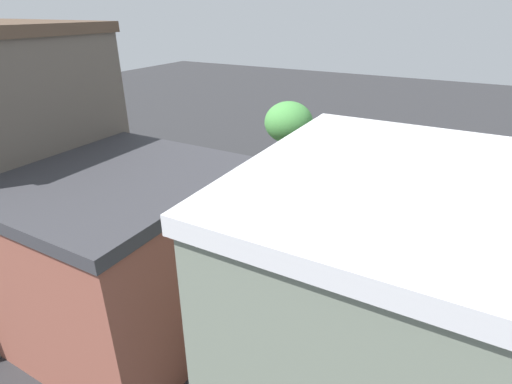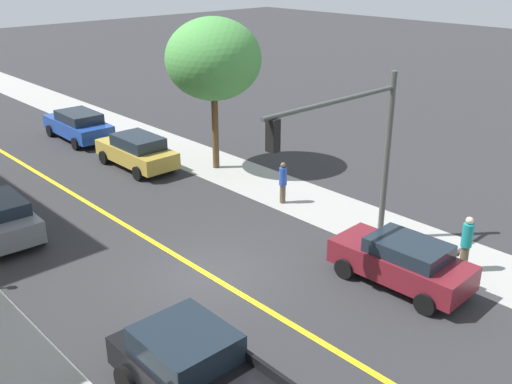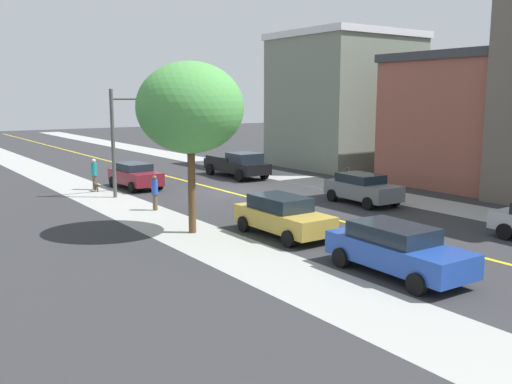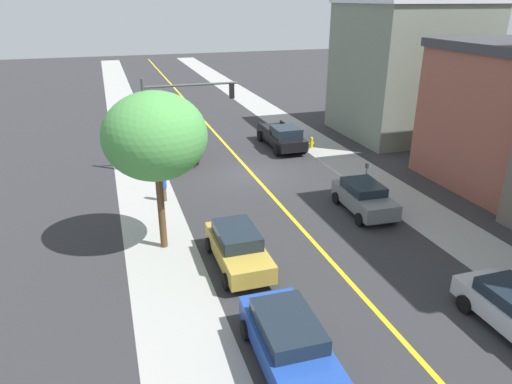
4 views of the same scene
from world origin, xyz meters
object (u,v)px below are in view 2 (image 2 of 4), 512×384
object	(u,v)px
maroon_sedan_right_curb	(402,261)
black_pickup_truck	(209,383)
gold_sedan_right_curb	(137,151)
traffic_light_mast	(353,141)
small_dog	(449,253)
pedestrian_teal_shirt	(466,242)
pedestrian_blue_shirt	(283,181)
street_tree_left_near	(213,59)
blue_sedan_right_curb	(78,125)

from	to	relation	value
maroon_sedan_right_curb	black_pickup_truck	distance (m)	7.62
gold_sedan_right_curb	maroon_sedan_right_curb	xyz separation A→B (m)	(0.13, -14.36, -0.02)
traffic_light_mast	small_dog	bearing A→B (deg)	128.96
pedestrian_teal_shirt	traffic_light_mast	bearing A→B (deg)	179.61
black_pickup_truck	small_dog	distance (m)	9.94
maroon_sedan_right_curb	small_dog	world-z (taller)	maroon_sedan_right_curb
pedestrian_blue_shirt	pedestrian_teal_shirt	bearing A→B (deg)	-61.41
gold_sedan_right_curb	pedestrian_teal_shirt	bearing A→B (deg)	-171.22
pedestrian_blue_shirt	pedestrian_teal_shirt	distance (m)	7.69
maroon_sedan_right_curb	black_pickup_truck	size ratio (longest dim) A/B	0.75
black_pickup_truck	pedestrian_blue_shirt	xyz separation A→B (m)	(9.47, 7.17, 0.04)
traffic_light_mast	black_pickup_truck	size ratio (longest dim) A/B	1.04
pedestrian_teal_shirt	black_pickup_truck	bearing A→B (deg)	-125.28
street_tree_left_near	blue_sedan_right_curb	world-z (taller)	street_tree_left_near
pedestrian_blue_shirt	street_tree_left_near	bearing A→B (deg)	108.26
blue_sedan_right_curb	small_dog	xyz separation A→B (m)	(2.33, -20.59, -0.48)
small_dog	blue_sedan_right_curb	bearing A→B (deg)	-172.87
traffic_light_mast	blue_sedan_right_curb	size ratio (longest dim) A/B	1.23
gold_sedan_right_curb	black_pickup_truck	distance (m)	16.50
maroon_sedan_right_curb	small_dog	xyz separation A→B (m)	(2.31, -0.28, -0.46)
traffic_light_mast	pedestrian_blue_shirt	bearing A→B (deg)	-109.73
black_pickup_truck	blue_sedan_right_curb	bearing A→B (deg)	-19.69
blue_sedan_right_curb	gold_sedan_right_curb	bearing A→B (deg)	-179.62
street_tree_left_near	black_pickup_truck	xyz separation A→B (m)	(-10.17, -12.22, -4.14)
small_dog	gold_sedan_right_curb	bearing A→B (deg)	-169.87
black_pickup_truck	pedestrian_teal_shirt	xyz separation A→B (m)	(9.80, -0.52, 0.11)
maroon_sedan_right_curb	pedestrian_teal_shirt	size ratio (longest dim) A/B	2.30
traffic_light_mast	maroon_sedan_right_curb	bearing A→B (deg)	84.22
street_tree_left_near	black_pickup_truck	distance (m)	16.43
blue_sedan_right_curb	pedestrian_blue_shirt	xyz separation A→B (m)	(1.88, -13.48, 0.10)
street_tree_left_near	small_dog	distance (m)	13.04
traffic_light_mast	pedestrian_teal_shirt	distance (m)	4.75
black_pickup_truck	small_dog	world-z (taller)	black_pickup_truck
black_pickup_truck	small_dog	size ratio (longest dim) A/B	8.28
street_tree_left_near	pedestrian_teal_shirt	size ratio (longest dim) A/B	3.70
gold_sedan_right_curb	small_dog	bearing A→B (deg)	-170.41
small_dog	pedestrian_teal_shirt	bearing A→B (deg)	-11.59
small_dog	pedestrian_blue_shirt	bearing A→B (deg)	-175.70
traffic_light_mast	street_tree_left_near	bearing A→B (deg)	-103.64
traffic_light_mast	gold_sedan_right_curb	bearing A→B (deg)	-88.27
street_tree_left_near	black_pickup_truck	bearing A→B (deg)	-129.77
maroon_sedan_right_curb	gold_sedan_right_curb	bearing A→B (deg)	-1.49
black_pickup_truck	pedestrian_teal_shirt	world-z (taller)	pedestrian_teal_shirt
gold_sedan_right_curb	small_dog	size ratio (longest dim) A/B	6.58
traffic_light_mast	black_pickup_truck	xyz separation A→B (m)	(-7.85, -2.63, -3.09)
maroon_sedan_right_curb	black_pickup_truck	xyz separation A→B (m)	(-7.61, -0.34, 0.08)
maroon_sedan_right_curb	pedestrian_blue_shirt	size ratio (longest dim) A/B	2.48
pedestrian_blue_shirt	pedestrian_teal_shirt	world-z (taller)	pedestrian_teal_shirt
black_pickup_truck	small_dog	xyz separation A→B (m)	(9.93, 0.06, -0.54)
black_pickup_truck	gold_sedan_right_curb	bearing A→B (deg)	-26.46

